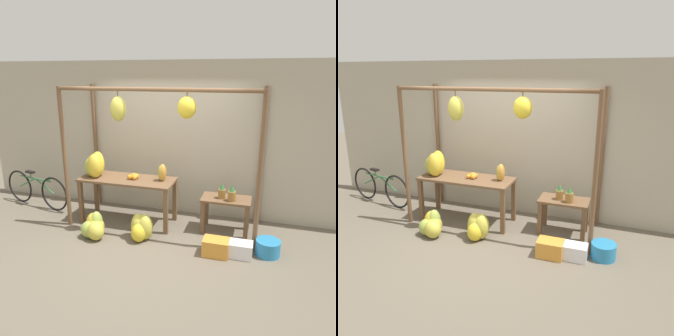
{
  "view_description": "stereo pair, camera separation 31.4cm",
  "coord_description": "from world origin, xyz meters",
  "views": [
    {
      "loc": [
        1.59,
        -4.25,
        2.58
      ],
      "look_at": [
        0.1,
        0.75,
        1.06
      ],
      "focal_mm": 35.0,
      "sensor_mm": 36.0,
      "label": 1
    },
    {
      "loc": [
        1.89,
        -4.15,
        2.58
      ],
      "look_at": [
        0.1,
        0.75,
        1.06
      ],
      "focal_mm": 35.0,
      "sensor_mm": 36.0,
      "label": 2
    }
  ],
  "objects": [
    {
      "name": "stall_awning",
      "position": [
        -0.0,
        0.57,
        1.69
      ],
      "size": [
        3.22,
        1.21,
        2.38
      ],
      "color": "brown",
      "rests_on": "ground_plane"
    },
    {
      "name": "blue_bucket",
      "position": [
        1.77,
        0.27,
        0.12
      ],
      "size": [
        0.36,
        0.36,
        0.23
      ],
      "color": "teal",
      "rests_on": "ground_plane"
    },
    {
      "name": "banana_pile_ground_right",
      "position": [
        -0.18,
        0.17,
        0.19
      ],
      "size": [
        0.42,
        0.43,
        0.44
      ],
      "color": "gold",
      "rests_on": "ground_plane"
    },
    {
      "name": "fruit_crate_white",
      "position": [
        1.04,
        0.05,
        0.13
      ],
      "size": [
        0.38,
        0.27,
        0.25
      ],
      "color": "orange",
      "rests_on": "ground_plane"
    },
    {
      "name": "shop_wall_back",
      "position": [
        0.0,
        1.47,
        1.4
      ],
      "size": [
        8.0,
        0.08,
        2.8
      ],
      "color": "#B2A893",
      "rests_on": "ground_plane"
    },
    {
      "name": "pineapple_cluster",
      "position": [
        1.09,
        0.79,
        0.71
      ],
      "size": [
        0.29,
        0.2,
        0.27
      ],
      "color": "olive",
      "rests_on": "display_table_side"
    },
    {
      "name": "display_table_main",
      "position": [
        -0.64,
        0.75,
        0.69
      ],
      "size": [
        1.67,
        0.65,
        0.81
      ],
      "color": "brown",
      "rests_on": "ground_plane"
    },
    {
      "name": "orange_pile",
      "position": [
        -0.53,
        0.77,
        0.85
      ],
      "size": [
        0.19,
        0.22,
        0.09
      ],
      "color": "orange",
      "rests_on": "display_table_main"
    },
    {
      "name": "parked_bicycle",
      "position": [
        -2.67,
        0.87,
        0.35
      ],
      "size": [
        1.62,
        0.36,
        0.72
      ],
      "color": "black",
      "rests_on": "ground_plane"
    },
    {
      "name": "banana_pile_ground_left",
      "position": [
        -0.94,
        0.04,
        0.17
      ],
      "size": [
        0.47,
        0.48,
        0.42
      ],
      "color": "gold",
      "rests_on": "ground_plane"
    },
    {
      "name": "fruit_crate_purple",
      "position": [
        1.39,
        0.1,
        0.11
      ],
      "size": [
        0.34,
        0.24,
        0.23
      ],
      "color": "silver",
      "rests_on": "ground_plane"
    },
    {
      "name": "banana_pile_on_table",
      "position": [
        -1.23,
        0.71,
        1.01
      ],
      "size": [
        0.41,
        0.46,
        0.44
      ],
      "color": "yellow",
      "rests_on": "display_table_main"
    },
    {
      "name": "display_table_side",
      "position": [
        1.07,
        0.85,
        0.45
      ],
      "size": [
        0.8,
        0.45,
        0.6
      ],
      "color": "brown",
      "rests_on": "ground_plane"
    },
    {
      "name": "ground_plane",
      "position": [
        0.0,
        0.0,
        0.0
      ],
      "size": [
        20.0,
        20.0,
        0.0
      ],
      "primitive_type": "plane",
      "color": "#665B4C"
    },
    {
      "name": "papaya_pile",
      "position": [
        -0.02,
        0.8,
        0.95
      ],
      "size": [
        0.17,
        0.18,
        0.29
      ],
      "color": "gold",
      "rests_on": "display_table_main"
    }
  ]
}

